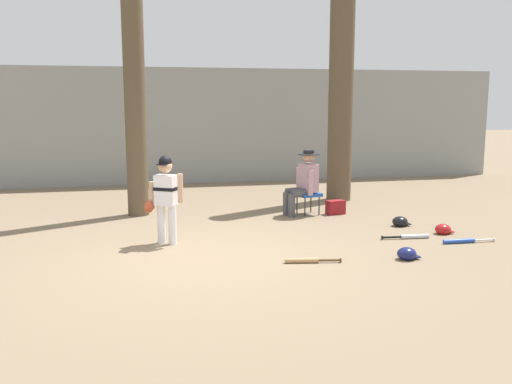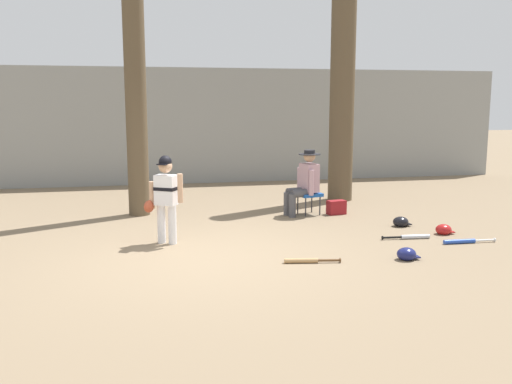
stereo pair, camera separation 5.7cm
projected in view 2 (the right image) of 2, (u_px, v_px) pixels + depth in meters
name	position (u px, v px, depth m)	size (l,w,h in m)	color
ground_plane	(205.00, 258.00, 7.45)	(60.00, 60.00, 0.00)	#7F6B51
concrete_back_wall	(170.00, 126.00, 14.14)	(18.00, 0.36, 2.92)	gray
tree_near_player	(135.00, 69.00, 9.92)	(0.62, 0.62, 5.94)	brown
tree_behind_spectator	(342.00, 78.00, 11.51)	(0.72, 0.72, 5.81)	brown
young_ballplayer	(165.00, 194.00, 8.11)	(0.61, 0.36, 1.31)	white
folding_stool	(309.00, 195.00, 10.29)	(0.48, 0.48, 0.41)	#194C9E
seated_spectator	(304.00, 181.00, 10.21)	(0.68, 0.54, 1.20)	#47474C
handbag_beside_stool	(336.00, 207.00, 10.35)	(0.34, 0.18, 0.26)	maroon
bat_aluminum_silver	(411.00, 237.00, 8.49)	(0.76, 0.12, 0.07)	#B7BCC6
bat_wood_tan	(306.00, 261.00, 7.22)	(0.74, 0.19, 0.07)	tan
bat_blue_youth	(463.00, 241.00, 8.22)	(0.82, 0.09, 0.07)	#2347AD
batting_helmet_red	(444.00, 230.00, 8.79)	(0.30, 0.23, 0.17)	#A81919
batting_helmet_black	(401.00, 222.00, 9.34)	(0.31, 0.24, 0.18)	black
batting_helmet_navy	(407.00, 254.00, 7.36)	(0.31, 0.24, 0.18)	navy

